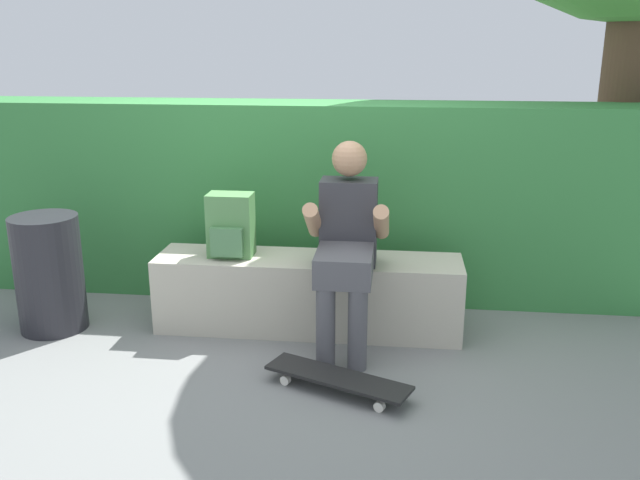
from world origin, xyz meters
TOP-DOWN VIEW (x-y plane):
  - ground_plane at (0.00, 0.00)m, footprint 24.00×24.00m
  - bench_main at (0.00, 0.26)m, footprint 1.93×0.44m
  - person_skater at (0.26, 0.04)m, footprint 0.49×0.62m
  - skateboard_near_person at (0.26, -0.54)m, footprint 0.81×0.50m
  - backpack_on_bench at (-0.49, 0.25)m, footprint 0.28×0.23m
  - hedge_row at (-0.10, 0.98)m, footprint 5.10×0.55m
  - trash_bin at (-1.64, 0.07)m, footprint 0.42×0.42m

SIDE VIEW (x-z plane):
  - ground_plane at x=0.00m, z-range 0.00..0.00m
  - skateboard_near_person at x=0.26m, z-range 0.03..0.12m
  - bench_main at x=0.00m, z-range 0.00..0.48m
  - trash_bin at x=-1.64m, z-range 0.00..0.75m
  - person_skater at x=0.26m, z-range 0.06..1.29m
  - backpack_on_bench at x=-0.49m, z-range 0.47..0.87m
  - hedge_row at x=-0.10m, z-range 0.00..1.38m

